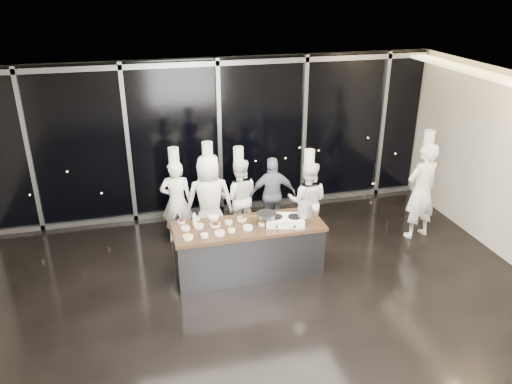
{
  "coord_description": "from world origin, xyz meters",
  "views": [
    {
      "loc": [
        -1.65,
        -6.14,
        4.67
      ],
      "look_at": [
        0.2,
        1.2,
        1.34
      ],
      "focal_mm": 35.0,
      "sensor_mm": 36.0,
      "label": 1
    }
  ],
  "objects_px": {
    "chef_right": "(307,201)",
    "chef_side": "(421,190)",
    "chef_far_left": "(177,201)",
    "demo_counter": "(249,249)",
    "stove": "(285,220)",
    "guest": "(273,195)",
    "stock_pot": "(305,210)",
    "chef_center": "(239,197)",
    "frying_pan": "(266,215)",
    "chef_left": "(209,199)"
  },
  "relations": [
    {
      "from": "chef_side",
      "to": "stove",
      "type": "bearing_deg",
      "value": -0.7
    },
    {
      "from": "chef_center",
      "to": "guest",
      "type": "distance_m",
      "value": 0.66
    },
    {
      "from": "chef_far_left",
      "to": "chef_side",
      "type": "xyz_separation_m",
      "value": [
        4.46,
        -0.9,
        0.12
      ]
    },
    {
      "from": "demo_counter",
      "to": "stove",
      "type": "xyz_separation_m",
      "value": [
        0.59,
        -0.11,
        0.51
      ]
    },
    {
      "from": "frying_pan",
      "to": "stock_pot",
      "type": "bearing_deg",
      "value": 1.31
    },
    {
      "from": "stove",
      "to": "guest",
      "type": "relative_size",
      "value": 0.46
    },
    {
      "from": "demo_counter",
      "to": "chef_left",
      "type": "distance_m",
      "value": 1.34
    },
    {
      "from": "chef_far_left",
      "to": "guest",
      "type": "relative_size",
      "value": 1.23
    },
    {
      "from": "guest",
      "to": "chef_right",
      "type": "relative_size",
      "value": 0.85
    },
    {
      "from": "chef_center",
      "to": "chef_side",
      "type": "xyz_separation_m",
      "value": [
        3.28,
        -0.93,
        0.18
      ]
    },
    {
      "from": "stock_pot",
      "to": "guest",
      "type": "relative_size",
      "value": 0.15
    },
    {
      "from": "stove",
      "to": "chef_side",
      "type": "xyz_separation_m",
      "value": [
        2.84,
        0.57,
        -0.01
      ]
    },
    {
      "from": "frying_pan",
      "to": "chef_left",
      "type": "height_order",
      "value": "chef_left"
    },
    {
      "from": "guest",
      "to": "chef_side",
      "type": "bearing_deg",
      "value": 167.19
    },
    {
      "from": "stove",
      "to": "frying_pan",
      "type": "xyz_separation_m",
      "value": [
        -0.3,
        0.08,
        0.1
      ]
    },
    {
      "from": "chef_side",
      "to": "stock_pot",
      "type": "bearing_deg",
      "value": 2.1
    },
    {
      "from": "demo_counter",
      "to": "chef_left",
      "type": "bearing_deg",
      "value": 110.75
    },
    {
      "from": "chef_far_left",
      "to": "chef_side",
      "type": "distance_m",
      "value": 4.55
    },
    {
      "from": "stock_pot",
      "to": "chef_far_left",
      "type": "bearing_deg",
      "value": 141.48
    },
    {
      "from": "stock_pot",
      "to": "chef_right",
      "type": "height_order",
      "value": "chef_right"
    },
    {
      "from": "chef_right",
      "to": "chef_left",
      "type": "bearing_deg",
      "value": 14.51
    },
    {
      "from": "demo_counter",
      "to": "stove",
      "type": "height_order",
      "value": "stove"
    },
    {
      "from": "demo_counter",
      "to": "chef_left",
      "type": "relative_size",
      "value": 1.25
    },
    {
      "from": "chef_far_left",
      "to": "chef_side",
      "type": "height_order",
      "value": "chef_side"
    },
    {
      "from": "chef_left",
      "to": "guest",
      "type": "bearing_deg",
      "value": -167.98
    },
    {
      "from": "chef_far_left",
      "to": "chef_center",
      "type": "relative_size",
      "value": 1.05
    },
    {
      "from": "guest",
      "to": "chef_side",
      "type": "relative_size",
      "value": 0.72
    },
    {
      "from": "frying_pan",
      "to": "chef_side",
      "type": "distance_m",
      "value": 3.18
    },
    {
      "from": "demo_counter",
      "to": "guest",
      "type": "relative_size",
      "value": 1.62
    },
    {
      "from": "stove",
      "to": "chef_right",
      "type": "bearing_deg",
      "value": 67.51
    },
    {
      "from": "chef_left",
      "to": "chef_right",
      "type": "distance_m",
      "value": 1.82
    },
    {
      "from": "chef_right",
      "to": "chef_side",
      "type": "height_order",
      "value": "chef_side"
    },
    {
      "from": "chef_far_left",
      "to": "chef_left",
      "type": "height_order",
      "value": "chef_left"
    },
    {
      "from": "chef_left",
      "to": "chef_center",
      "type": "height_order",
      "value": "chef_left"
    },
    {
      "from": "frying_pan",
      "to": "chef_far_left",
      "type": "relative_size",
      "value": 0.32
    },
    {
      "from": "stove",
      "to": "chef_far_left",
      "type": "relative_size",
      "value": 0.37
    },
    {
      "from": "demo_counter",
      "to": "chef_center",
      "type": "distance_m",
      "value": 1.44
    },
    {
      "from": "chef_side",
      "to": "demo_counter",
      "type": "bearing_deg",
      "value": -4.4
    },
    {
      "from": "chef_center",
      "to": "chef_side",
      "type": "relative_size",
      "value": 0.83
    },
    {
      "from": "demo_counter",
      "to": "guest",
      "type": "distance_m",
      "value": 1.61
    },
    {
      "from": "stock_pot",
      "to": "chef_left",
      "type": "xyz_separation_m",
      "value": [
        -1.35,
        1.36,
        -0.27
      ]
    },
    {
      "from": "chef_right",
      "to": "demo_counter",
      "type": "bearing_deg",
      "value": 57.54
    },
    {
      "from": "guest",
      "to": "demo_counter",
      "type": "bearing_deg",
      "value": 65.5
    },
    {
      "from": "chef_left",
      "to": "chef_center",
      "type": "distance_m",
      "value": 0.64
    },
    {
      "from": "chef_far_left",
      "to": "chef_center",
      "type": "distance_m",
      "value": 1.18
    },
    {
      "from": "chef_right",
      "to": "chef_side",
      "type": "xyz_separation_m",
      "value": [
        2.09,
        -0.42,
        0.17
      ]
    },
    {
      "from": "chef_center",
      "to": "chef_side",
      "type": "bearing_deg",
      "value": 173.32
    },
    {
      "from": "stove",
      "to": "chef_left",
      "type": "relative_size",
      "value": 0.35
    },
    {
      "from": "demo_counter",
      "to": "stock_pot",
      "type": "xyz_separation_m",
      "value": [
        0.9,
        -0.18,
        0.7
      ]
    },
    {
      "from": "stove",
      "to": "chef_right",
      "type": "xyz_separation_m",
      "value": [
        0.75,
        0.99,
        -0.18
      ]
    }
  ]
}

